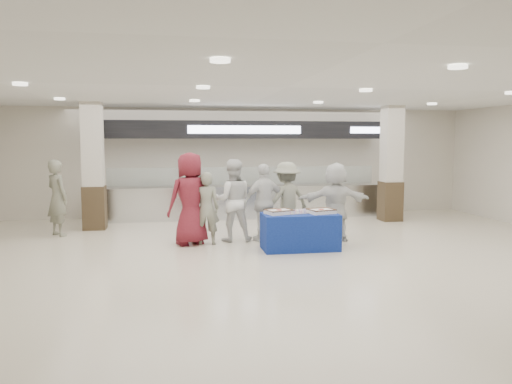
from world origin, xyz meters
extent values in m
plane|color=beige|center=(0.00, 0.00, 0.00)|extent=(14.00, 14.00, 0.00)
cube|color=silver|center=(0.00, 5.40, 0.45)|extent=(8.00, 0.80, 0.90)
cube|color=silver|center=(0.00, 5.40, 0.92)|extent=(8.00, 0.85, 0.04)
cube|color=white|center=(0.00, 5.10, 1.25)|extent=(7.60, 0.02, 0.50)
cube|color=black|center=(0.00, 5.40, 2.55)|extent=(8.40, 0.70, 0.50)
cube|color=white|center=(0.00, 5.04, 2.55)|extent=(3.20, 0.03, 0.22)
cube|color=white|center=(3.80, 5.04, 2.55)|extent=(1.40, 0.03, 0.18)
cube|color=#332617|center=(-4.00, 4.20, 0.55)|extent=(0.55, 0.55, 1.10)
cube|color=beige|center=(-4.00, 4.20, 2.15)|extent=(0.50, 0.50, 2.10)
cube|color=#332617|center=(4.00, 4.20, 0.55)|extent=(0.55, 0.55, 1.10)
cube|color=beige|center=(4.00, 4.20, 2.15)|extent=(0.50, 0.50, 2.10)
cube|color=navy|center=(0.53, 0.98, 0.38)|extent=(1.56, 0.79, 0.75)
cube|color=white|center=(0.09, 1.01, 0.79)|extent=(0.61, 0.53, 0.08)
cube|color=#472714|center=(0.09, 1.01, 0.84)|extent=(0.61, 0.53, 0.02)
cylinder|color=#A72117|center=(0.09, 1.01, 0.83)|extent=(0.14, 0.14, 0.01)
cube|color=white|center=(0.97, 0.95, 0.79)|extent=(0.59, 0.50, 0.08)
cube|color=#472714|center=(0.97, 0.95, 0.84)|extent=(0.59, 0.50, 0.02)
cylinder|color=#A72117|center=(0.97, 0.95, 0.83)|extent=(0.14, 0.14, 0.01)
cube|color=#A9A9AE|center=(0.48, 1.03, 0.76)|extent=(0.52, 0.44, 0.02)
imported|color=maroon|center=(-1.68, 1.87, 1.00)|extent=(1.15, 0.96, 2.00)
imported|color=slate|center=(-1.34, 1.82, 0.79)|extent=(0.61, 0.43, 1.58)
imported|color=silver|center=(-0.73, 2.10, 0.92)|extent=(0.92, 0.74, 1.84)
imported|color=silver|center=(-0.03, 1.98, 0.87)|extent=(1.09, 0.68, 1.74)
imported|color=slate|center=(0.53, 2.21, 0.88)|extent=(1.28, 0.96, 1.76)
imported|color=white|center=(1.54, 1.74, 0.88)|extent=(1.67, 0.64, 1.77)
imported|color=slate|center=(-4.72, 3.43, 0.90)|extent=(0.76, 0.78, 1.80)
camera|label=1|loc=(-2.09, -8.87, 2.25)|focal=35.00mm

